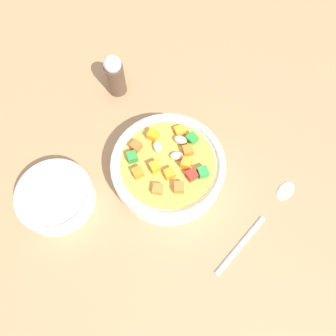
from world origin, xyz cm
name	(u,v)px	position (x,y,z in cm)	size (l,w,h in cm)	color
ground_plane	(168,176)	(0.00, 0.00, -1.00)	(140.00, 140.00, 2.00)	#9E754F
soup_bowl_main	(168,167)	(0.02, 0.00, 2.56)	(18.18, 18.18, 5.80)	white
spoon	(263,218)	(-2.58, -16.67, 0.43)	(18.76, 9.38, 0.87)	silver
side_bowl_small	(55,197)	(-10.22, 15.26, 1.75)	(12.14, 12.14, 3.38)	white
pepper_shaker	(115,75)	(13.07, 14.46, 4.24)	(3.43, 3.43, 8.57)	#4C3828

